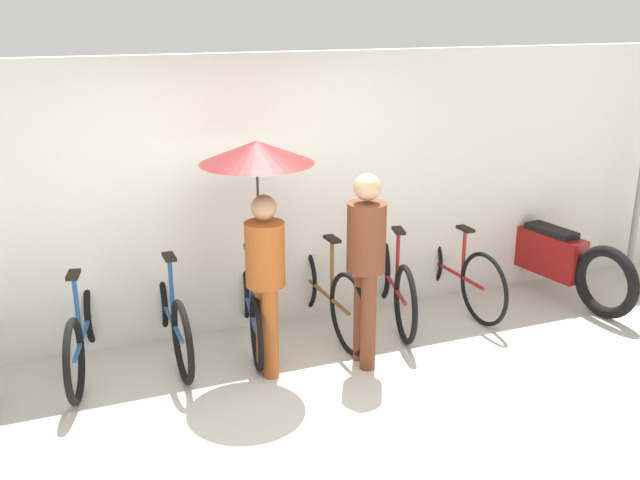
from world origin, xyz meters
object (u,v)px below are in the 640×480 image
(parked_bicycle_6, at_px, (451,269))
(parked_bicycle_1, at_px, (84,329))
(parked_bicycle_5, at_px, (392,281))
(pedestrian_leading, at_px, (260,198))
(pedestrian_center, at_px, (366,256))
(parked_bicycle_3, at_px, (250,305))
(parked_bicycle_2, at_px, (169,314))
(parked_bicycle_4, at_px, (323,290))
(motorcycle, at_px, (549,256))

(parked_bicycle_6, bearing_deg, parked_bicycle_1, 88.04)
(parked_bicycle_5, relative_size, pedestrian_leading, 0.90)
(parked_bicycle_5, relative_size, pedestrian_center, 1.04)
(parked_bicycle_3, bearing_deg, parked_bicycle_5, -80.76)
(parked_bicycle_2, xyz_separation_m, parked_bicycle_6, (2.86, 0.04, 0.01))
(parked_bicycle_1, xyz_separation_m, pedestrian_center, (2.21, -0.78, 0.62))
(pedestrian_center, bearing_deg, parked_bicycle_4, 100.43)
(parked_bicycle_2, bearing_deg, motorcycle, -91.78)
(parked_bicycle_3, xyz_separation_m, pedestrian_leading, (-0.03, -0.53, 1.13))
(parked_bicycle_5, distance_m, parked_bicycle_6, 0.72)
(parked_bicycle_1, relative_size, parked_bicycle_5, 0.98)
(parked_bicycle_3, bearing_deg, parked_bicycle_2, 97.82)
(pedestrian_center, bearing_deg, parked_bicycle_1, 165.98)
(parked_bicycle_1, distance_m, parked_bicycle_6, 3.57)
(parked_bicycle_2, xyz_separation_m, pedestrian_leading, (0.68, -0.56, 1.11))
(pedestrian_leading, distance_m, motorcycle, 3.49)
(parked_bicycle_4, height_order, pedestrian_leading, pedestrian_leading)
(parked_bicycle_6, bearing_deg, parked_bicycle_5, 93.57)
(parked_bicycle_6, xyz_separation_m, pedestrian_leading, (-2.17, -0.60, 1.10))
(parked_bicycle_5, distance_m, motorcycle, 1.83)
(parked_bicycle_2, height_order, pedestrian_leading, pedestrian_leading)
(parked_bicycle_4, relative_size, parked_bicycle_6, 1.03)
(parked_bicycle_2, relative_size, motorcycle, 0.82)
(parked_bicycle_1, xyz_separation_m, parked_bicycle_6, (3.57, 0.07, 0.02))
(parked_bicycle_2, distance_m, parked_bicycle_6, 2.86)
(parked_bicycle_2, xyz_separation_m, parked_bicycle_4, (1.43, -0.03, 0.02))
(parked_bicycle_6, distance_m, pedestrian_leading, 2.51)
(parked_bicycle_1, height_order, pedestrian_center, pedestrian_center)
(parked_bicycle_4, bearing_deg, parked_bicycle_2, 86.20)
(parked_bicycle_3, bearing_deg, parked_bicycle_6, -78.35)
(parked_bicycle_3, bearing_deg, parked_bicycle_4, -80.37)
(pedestrian_leading, xyz_separation_m, motorcycle, (3.29, 0.49, -1.07))
(parked_bicycle_1, bearing_deg, parked_bicycle_2, -76.04)
(parked_bicycle_1, bearing_deg, pedestrian_leading, -98.99)
(parked_bicycle_4, xyz_separation_m, pedestrian_leading, (-0.74, -0.53, 1.09))
(pedestrian_leading, relative_size, pedestrian_center, 1.16)
(parked_bicycle_1, bearing_deg, motorcycle, -78.65)
(motorcycle, bearing_deg, parked_bicycle_1, 80.09)
(parked_bicycle_2, relative_size, pedestrian_center, 1.06)
(parked_bicycle_6, distance_m, motorcycle, 1.12)
(motorcycle, bearing_deg, parked_bicycle_6, 74.85)
(parked_bicycle_1, height_order, parked_bicycle_5, parked_bicycle_1)
(parked_bicycle_1, distance_m, parked_bicycle_2, 0.71)
(motorcycle, bearing_deg, pedestrian_leading, 89.08)
(parked_bicycle_6, bearing_deg, motorcycle, -98.84)
(parked_bicycle_2, bearing_deg, parked_bicycle_1, 91.29)
(parked_bicycle_2, distance_m, parked_bicycle_3, 0.72)
(parked_bicycle_4, relative_size, pedestrian_leading, 0.95)
(parked_bicycle_5, relative_size, motorcycle, 0.80)
(motorcycle, bearing_deg, parked_bicycle_2, 79.63)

